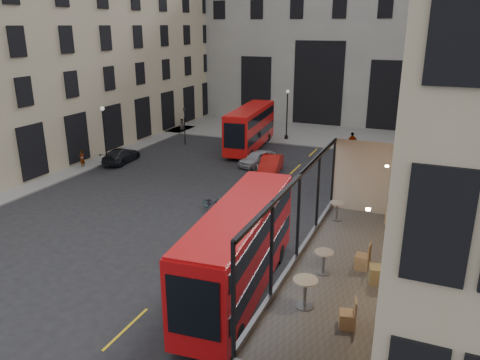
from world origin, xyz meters
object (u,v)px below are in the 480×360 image
at_px(cafe_chair_c, 363,261).
at_px(bus_near, 240,246).
at_px(car_a, 257,158).
at_px(car_b, 271,165).
at_px(cafe_table_mid, 324,259).
at_px(cafe_chair_a, 348,319).
at_px(pedestrian_a, 182,126).
at_px(cafe_table_far, 337,208).
at_px(cyclist, 249,225).
at_px(bicycle, 212,203).
at_px(cafe_chair_b, 378,274).
at_px(pedestrian_b, 246,134).
at_px(pedestrian_d, 360,151).
at_px(pedestrian_e, 82,159).
at_px(street_lamp_b, 287,118).
at_px(traffic_light_near, 256,186).
at_px(bus_far, 250,126).
at_px(traffic_light_far, 184,121).
at_px(pedestrian_c, 352,142).
at_px(car_c, 121,155).
at_px(cafe_table_near, 305,289).
at_px(street_lamp_a, 105,141).
at_px(cafe_chair_d, 391,217).

bearing_deg(cafe_chair_c, bus_near, 144.88).
bearing_deg(car_a, car_b, -21.52).
bearing_deg(cafe_table_mid, cafe_chair_a, -63.78).
xyz_separation_m(pedestrian_a, cafe_table_far, (23.41, -28.82, 4.26)).
bearing_deg(cyclist, cafe_chair_c, -160.71).
relative_size(bicycle, cafe_chair_b, 1.65).
xyz_separation_m(pedestrian_b, cafe_table_mid, (15.50, -31.66, 4.14)).
height_order(pedestrian_a, cafe_table_mid, cafe_table_mid).
height_order(pedestrian_b, pedestrian_d, pedestrian_b).
bearing_deg(pedestrian_b, bicycle, -128.35).
relative_size(pedestrian_e, cafe_chair_b, 1.69).
height_order(street_lamp_b, cafe_table_far, street_lamp_b).
relative_size(traffic_light_near, bicycle, 2.40).
height_order(bus_far, cafe_chair_b, cafe_chair_b).
height_order(street_lamp_b, pedestrian_b, street_lamp_b).
bearing_deg(cafe_chair_a, traffic_light_far, 125.65).
height_order(pedestrian_c, cafe_table_far, cafe_table_far).
bearing_deg(pedestrian_c, pedestrian_d, 76.55).
bearing_deg(pedestrian_a, street_lamp_b, -15.49).
height_order(cyclist, cafe_table_mid, cafe_table_mid).
bearing_deg(car_b, bus_near, -83.91).
distance_m(traffic_light_far, car_c, 8.47).
distance_m(bus_far, car_a, 6.08).
height_order(cyclist, cafe_table_near, cafe_table_near).
height_order(street_lamp_a, pedestrian_d, street_lamp_a).
xyz_separation_m(pedestrian_b, pedestrian_e, (-9.48, -13.97, -0.13)).
bearing_deg(cafe_table_near, cafe_chair_a, -20.32).
relative_size(pedestrian_a, pedestrian_c, 0.84).
relative_size(cafe_table_mid, cafe_chair_d, 0.83).
xyz_separation_m(car_c, cafe_table_near, (22.94, -22.40, 4.50)).
height_order(street_lamp_a, cafe_chair_b, cafe_chair_b).
relative_size(traffic_light_near, car_a, 0.99).
distance_m(traffic_light_near, bus_far, 18.43).
distance_m(street_lamp_a, cafe_chair_d, 28.20).
bearing_deg(bicycle, pedestrian_b, 30.16).
bearing_deg(cafe_table_mid, traffic_light_near, 119.18).
xyz_separation_m(pedestrian_c, cafe_chair_d, (6.11, -27.51, 3.90)).
distance_m(cafe_table_mid, cafe_chair_c, 1.30).
distance_m(pedestrian_a, cafe_chair_b, 41.88).
bearing_deg(pedestrian_b, cafe_chair_c, -115.63).
distance_m(pedestrian_b, pedestrian_d, 12.24).
height_order(street_lamp_b, pedestrian_c, street_lamp_b).
distance_m(bus_far, cafe_chair_b, 33.44).
xyz_separation_m(bicycle, cafe_chair_c, (11.55, -12.82, 4.44)).
bearing_deg(car_a, bus_near, -51.00).
bearing_deg(bus_near, cyclist, 108.03).
xyz_separation_m(cafe_chair_b, cafe_chair_d, (-0.10, 4.61, -0.03)).
bearing_deg(bus_far, pedestrian_e, -132.60).
xyz_separation_m(street_lamp_b, cyclist, (5.43, -24.25, -1.52)).
bearing_deg(bus_near, pedestrian_d, 86.82).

